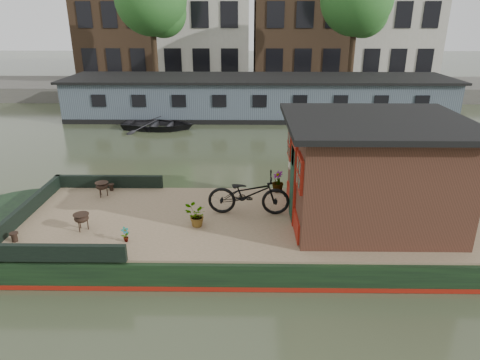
{
  "coord_description": "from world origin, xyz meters",
  "views": [
    {
      "loc": [
        -0.68,
        -9.15,
        5.17
      ],
      "look_at": [
        -0.81,
        0.5,
        1.44
      ],
      "focal_mm": 32.0,
      "sensor_mm": 36.0,
      "label": 1
    }
  ],
  "objects_px": {
    "brazier_rear": "(102,189)",
    "dinghy": "(158,122)",
    "brazier_front": "(82,222)",
    "bicycle": "(249,194)",
    "cabin": "(372,171)"
  },
  "relations": [
    {
      "from": "cabin",
      "to": "brazier_front",
      "type": "height_order",
      "value": "cabin"
    },
    {
      "from": "cabin",
      "to": "dinghy",
      "type": "relative_size",
      "value": 1.16
    },
    {
      "from": "cabin",
      "to": "dinghy",
      "type": "xyz_separation_m",
      "value": [
        -7.12,
        11.04,
        -1.52
      ]
    },
    {
      "from": "bicycle",
      "to": "dinghy",
      "type": "relative_size",
      "value": 0.57
    },
    {
      "from": "brazier_rear",
      "to": "dinghy",
      "type": "xyz_separation_m",
      "value": [
        -0.45,
        9.75,
        -0.49
      ]
    },
    {
      "from": "cabin",
      "to": "dinghy",
      "type": "distance_m",
      "value": 13.22
    },
    {
      "from": "brazier_front",
      "to": "cabin",
      "type": "bearing_deg",
      "value": 5.51
    },
    {
      "from": "brazier_front",
      "to": "dinghy",
      "type": "height_order",
      "value": "brazier_front"
    },
    {
      "from": "bicycle",
      "to": "dinghy",
      "type": "height_order",
      "value": "bicycle"
    },
    {
      "from": "brazier_front",
      "to": "bicycle",
      "type": "bearing_deg",
      "value": 13.82
    },
    {
      "from": "brazier_rear",
      "to": "dinghy",
      "type": "bearing_deg",
      "value": 92.62
    },
    {
      "from": "cabin",
      "to": "brazier_front",
      "type": "distance_m",
      "value": 6.63
    },
    {
      "from": "brazier_rear",
      "to": "brazier_front",
      "type": "bearing_deg",
      "value": -85.58
    },
    {
      "from": "brazier_rear",
      "to": "dinghy",
      "type": "distance_m",
      "value": 9.77
    },
    {
      "from": "bicycle",
      "to": "brazier_front",
      "type": "bearing_deg",
      "value": 105.75
    }
  ]
}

